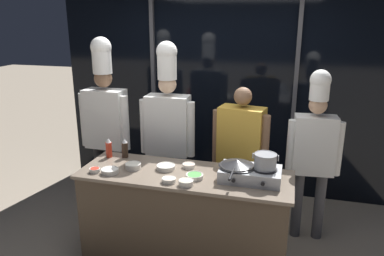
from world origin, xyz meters
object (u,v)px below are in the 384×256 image
at_px(prep_bowl_chicken, 169,180).
at_px(person_guest, 241,148).
at_px(squeeze_bottle_soy, 125,148).
at_px(prep_bowl_noodles, 186,182).
at_px(prep_bowl_chili_flakes, 95,170).
at_px(frying_pan, 237,163).
at_px(chef_line, 314,145).
at_px(chef_sous, 168,124).
at_px(squeeze_bottle_chili, 109,148).
at_px(prep_bowl_garlic, 133,166).
at_px(stock_pot, 265,161).
at_px(prep_bowl_scallions, 195,176).
at_px(prep_bowl_bean_sprouts, 166,167).
at_px(chef_head, 106,117).
at_px(portable_stove, 250,174).
at_px(prep_bowl_shrimp, 188,165).
at_px(prep_bowl_rice, 110,171).

bearing_deg(prep_bowl_chicken, person_guest, 61.51).
bearing_deg(squeeze_bottle_soy, prep_bowl_noodles, -31.01).
xyz_separation_m(squeeze_bottle_soy, prep_bowl_noodles, (0.76, -0.46, -0.06)).
bearing_deg(person_guest, prep_bowl_chili_flakes, 46.33).
bearing_deg(person_guest, squeeze_bottle_soy, 33.03).
relative_size(frying_pan, chef_line, 0.31).
relative_size(prep_bowl_noodles, chef_sous, 0.06).
bearing_deg(squeeze_bottle_soy, prep_bowl_chili_flakes, -104.44).
distance_m(squeeze_bottle_chili, prep_bowl_garlic, 0.42).
xyz_separation_m(stock_pot, prep_bowl_scallions, (-0.59, -0.09, -0.17)).
xyz_separation_m(prep_bowl_scallions, prep_bowl_chicken, (-0.19, -0.13, -0.00)).
bearing_deg(prep_bowl_bean_sprouts, chef_head, 145.48).
bearing_deg(prep_bowl_garlic, prep_bowl_chicken, -24.63).
bearing_deg(prep_bowl_garlic, portable_stove, 1.79).
bearing_deg(prep_bowl_chicken, squeeze_bottle_chili, 152.27).
distance_m(prep_bowl_noodles, prep_bowl_chicken, 0.16).
height_order(stock_pot, prep_bowl_shrimp, stock_pot).
bearing_deg(prep_bowl_garlic, prep_bowl_shrimp, 18.50).
xyz_separation_m(prep_bowl_chili_flakes, prep_bowl_bean_sprouts, (0.60, 0.23, 0.00)).
xyz_separation_m(prep_bowl_noodles, prep_bowl_chicken, (-0.16, 0.02, -0.01)).
distance_m(prep_bowl_garlic, prep_bowl_chili_flakes, 0.34).
xyz_separation_m(frying_pan, prep_bowl_rice, (-1.11, -0.18, -0.12)).
xyz_separation_m(prep_bowl_chicken, person_guest, (0.48, 0.89, 0.02)).
height_order(portable_stove, chef_sous, chef_sous).
relative_size(frying_pan, squeeze_bottle_soy, 2.79).
bearing_deg(frying_pan, chef_line, 47.73).
relative_size(prep_bowl_shrimp, prep_bowl_bean_sprouts, 0.69).
xyz_separation_m(frying_pan, prep_bowl_shrimp, (-0.47, 0.13, -0.12)).
bearing_deg(prep_bowl_bean_sprouts, person_guest, 46.70).
relative_size(person_guest, chef_line, 0.89).
xyz_separation_m(prep_bowl_bean_sprouts, person_guest, (0.60, 0.64, 0.02)).
relative_size(prep_bowl_garlic, prep_bowl_noodles, 1.17).
bearing_deg(chef_head, prep_bowl_noodles, 143.79).
xyz_separation_m(prep_bowl_garlic, chef_sous, (0.09, 0.73, 0.20)).
xyz_separation_m(prep_bowl_noodles, prep_bowl_scallions, (0.03, 0.15, -0.00)).
bearing_deg(chef_line, prep_bowl_rice, 22.05).
xyz_separation_m(prep_bowl_chili_flakes, prep_bowl_chicken, (0.71, -0.02, 0.00)).
relative_size(prep_bowl_chili_flakes, chef_line, 0.06).
bearing_deg(chef_line, prep_bowl_noodles, 37.76).
height_order(stock_pot, prep_bowl_chicken, stock_pot).
bearing_deg(chef_sous, frying_pan, 138.89).
relative_size(portable_stove, prep_bowl_scallions, 3.33).
bearing_deg(squeeze_bottle_soy, prep_bowl_bean_sprouts, -20.28).
bearing_deg(chef_head, squeeze_bottle_soy, 134.86).
relative_size(stock_pot, prep_bowl_shrimp, 1.83).
relative_size(frying_pan, chef_head, 0.27).
relative_size(squeeze_bottle_chili, prep_bowl_chili_flakes, 1.97).
bearing_deg(prep_bowl_garlic, chef_head, 131.89).
bearing_deg(prep_bowl_noodles, prep_bowl_garlic, 159.72).
bearing_deg(squeeze_bottle_chili, prep_bowl_chili_flakes, -82.37).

